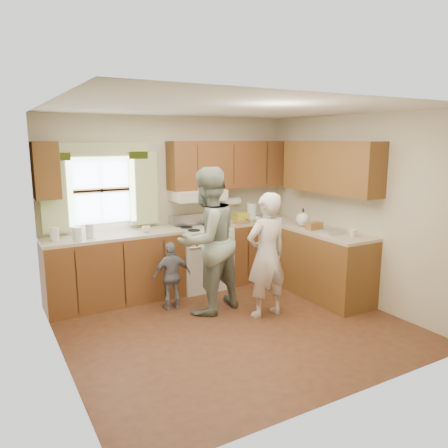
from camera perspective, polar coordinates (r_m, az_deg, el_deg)
room at (r=4.96m, az=1.28°, el=0.26°), size 3.80×3.80×3.80m
kitchen_fixtures at (r=6.25m, az=1.03°, el=-1.34°), size 3.80×2.25×2.15m
stove at (r=6.50m, az=-2.98°, el=-4.24°), size 0.76×0.67×1.07m
woman_left at (r=5.39m, az=5.60°, el=-4.09°), size 0.57×0.38×1.55m
woman_right at (r=5.47m, az=-2.17°, el=-2.22°), size 1.06×0.93×1.85m
child at (r=5.71m, az=-6.84°, el=-6.73°), size 0.53×0.24×0.89m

